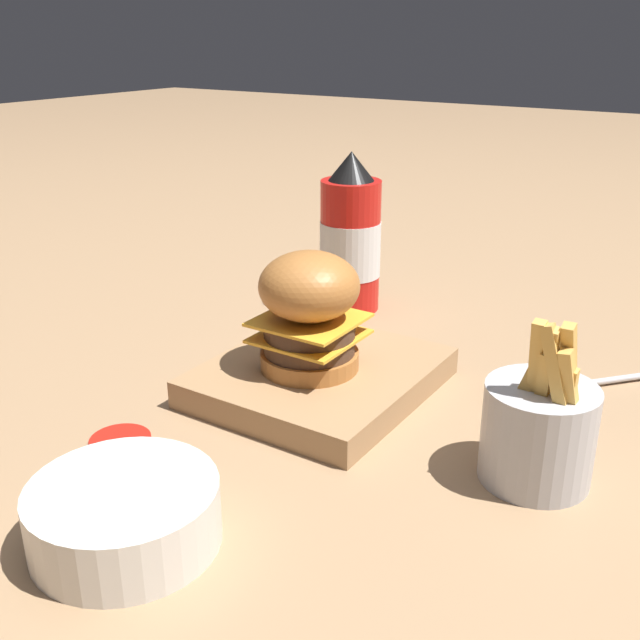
% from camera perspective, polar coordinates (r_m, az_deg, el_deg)
% --- Properties ---
extents(ground_plane, '(6.00, 6.00, 0.00)m').
position_cam_1_polar(ground_plane, '(0.80, -2.07, -5.16)').
color(ground_plane, '#9E7A56').
extents(serving_board, '(0.24, 0.21, 0.03)m').
position_cam_1_polar(serving_board, '(0.79, 0.00, -4.36)').
color(serving_board, '#A37A51').
rests_on(serving_board, ground_plane).
extents(burger, '(0.10, 0.10, 0.12)m').
position_cam_1_polar(burger, '(0.75, -0.98, 0.64)').
color(burger, '#AD6B33').
rests_on(burger, serving_board).
extents(ketchup_bottle, '(0.08, 0.08, 0.21)m').
position_cam_1_polar(ketchup_bottle, '(1.00, 2.32, 6.06)').
color(ketchup_bottle, red).
rests_on(ketchup_bottle, ground_plane).
extents(fries_basket, '(0.09, 0.09, 0.15)m').
position_cam_1_polar(fries_basket, '(0.65, 16.35, -7.99)').
color(fries_basket, '#B7B7BC').
rests_on(fries_basket, ground_plane).
extents(side_bowl, '(0.14, 0.14, 0.05)m').
position_cam_1_polar(side_bowl, '(0.59, -14.68, -14.00)').
color(side_bowl, silver).
rests_on(side_bowl, ground_plane).
extents(spoon, '(0.13, 0.12, 0.01)m').
position_cam_1_polar(spoon, '(0.83, 17.89, -4.88)').
color(spoon, silver).
rests_on(spoon, ground_plane).
extents(ketchup_puddle, '(0.06, 0.06, 0.00)m').
position_cam_1_polar(ketchup_puddle, '(0.73, -14.99, -8.70)').
color(ketchup_puddle, '#B21E14').
rests_on(ketchup_puddle, ground_plane).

